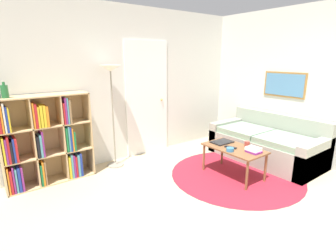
{
  "coord_description": "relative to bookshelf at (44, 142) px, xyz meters",
  "views": [
    {
      "loc": [
        -2.21,
        -1.25,
        1.77
      ],
      "look_at": [
        -0.12,
        1.54,
        0.85
      ],
      "focal_mm": 28.0,
      "sensor_mm": 36.0,
      "label": 1
    }
  ],
  "objects": [
    {
      "name": "bowl",
      "position": [
        2.14,
        -1.55,
        -0.14
      ],
      "size": [
        0.11,
        0.11,
        0.05
      ],
      "color": "teal",
      "rests_on": "coffee_table"
    },
    {
      "name": "book_stack_on_table",
      "position": [
        2.37,
        -1.78,
        -0.13
      ],
      "size": [
        0.17,
        0.2,
        0.07
      ],
      "color": "#7F287A",
      "rests_on": "coffee_table"
    },
    {
      "name": "wall_right",
      "position": [
        3.8,
        -1.21,
        0.68
      ],
      "size": [
        0.08,
        5.79,
        2.6
      ],
      "color": "silver",
      "rests_on": "ground_plane"
    },
    {
      "name": "cup",
      "position": [
        2.48,
        -1.59,
        -0.12
      ],
      "size": [
        0.08,
        0.08,
        0.09
      ],
      "color": "#A33D33",
      "rests_on": "coffee_table"
    },
    {
      "name": "remote",
      "position": [
        2.26,
        -1.46,
        -0.15
      ],
      "size": [
        0.1,
        0.18,
        0.02
      ],
      "color": "black",
      "rests_on": "coffee_table"
    },
    {
      "name": "bookshelf",
      "position": [
        0.0,
        0.0,
        0.0
      ],
      "size": [
        1.19,
        0.34,
        1.27
      ],
      "color": "tan",
      "rests_on": "ground_plane"
    },
    {
      "name": "wall_back",
      "position": [
        1.52,
        0.21,
        0.67
      ],
      "size": [
        7.55,
        0.11,
        2.6
      ],
      "color": "silver",
      "rests_on": "ground_plane"
    },
    {
      "name": "rug",
      "position": [
        2.38,
        -1.5,
        -0.61
      ],
      "size": [
        1.99,
        1.99,
        0.01
      ],
      "color": "maroon",
      "rests_on": "ground_plane"
    },
    {
      "name": "coffee_table",
      "position": [
        2.32,
        -1.48,
        -0.21
      ],
      "size": [
        0.51,
        0.9,
        0.46
      ],
      "color": "brown",
      "rests_on": "ground_plane"
    },
    {
      "name": "bottle_middle",
      "position": [
        -0.38,
        -0.03,
        0.74
      ],
      "size": [
        0.08,
        0.08,
        0.2
      ],
      "color": "#236633",
      "rests_on": "bookshelf"
    },
    {
      "name": "laptop",
      "position": [
        2.35,
        -1.21,
        -0.15
      ],
      "size": [
        0.33,
        0.24,
        0.02
      ],
      "color": "black",
      "rests_on": "coffee_table"
    },
    {
      "name": "couch",
      "position": [
        3.36,
        -1.39,
        -0.34
      ],
      "size": [
        0.94,
        1.84,
        0.78
      ],
      "color": "gray",
      "rests_on": "ground_plane"
    },
    {
      "name": "floor_lamp",
      "position": [
        1.05,
        -0.04,
        0.8
      ],
      "size": [
        0.33,
        0.33,
        1.65
      ],
      "color": "gray",
      "rests_on": "ground_plane"
    },
    {
      "name": "ground_plane",
      "position": [
        1.51,
        -2.61,
        -0.62
      ],
      "size": [
        14.0,
        14.0,
        0.0
      ],
      "primitive_type": "plane",
      "color": "tan"
    }
  ]
}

